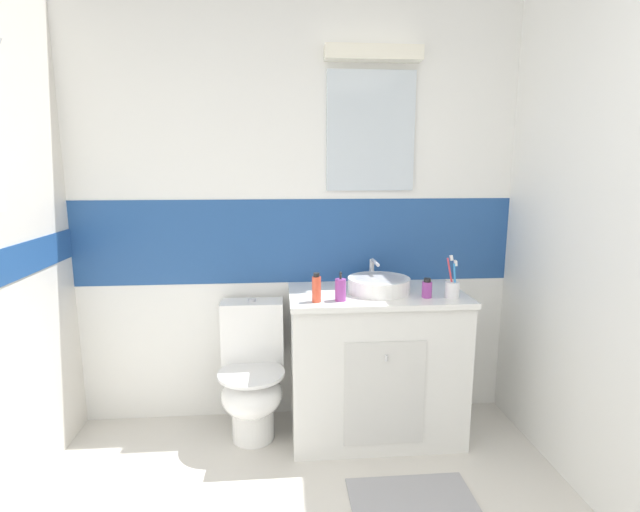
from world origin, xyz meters
name	(u,v)px	position (x,y,z in m)	size (l,w,h in m)	color
wall_back_tiled	(297,214)	(0.01, 2.45, 1.26)	(3.20, 0.20, 2.50)	white
vanity_cabinet	(375,363)	(0.43, 2.13, 0.43)	(0.97, 0.56, 0.85)	silver
sink_basin	(379,284)	(0.44, 2.13, 0.89)	(0.35, 0.39, 0.16)	white
toilet	(252,376)	(-0.27, 2.16, 0.36)	(0.37, 0.50, 0.78)	white
toothbrush_cup	(452,288)	(0.81, 1.98, 0.90)	(0.08, 0.08, 0.23)	white
soap_dispenser	(340,290)	(0.21, 1.97, 0.91)	(0.06, 0.06, 0.16)	#993F99
lotion_bottle_short	(427,289)	(0.68, 1.99, 0.90)	(0.05, 0.05, 0.11)	#993F99
deodorant_spray_can	(316,288)	(0.08, 1.96, 0.92)	(0.05, 0.05, 0.15)	#D84C33
bath_mat	(414,505)	(0.50, 1.49, 0.01)	(0.58, 0.42, 0.01)	#99999E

